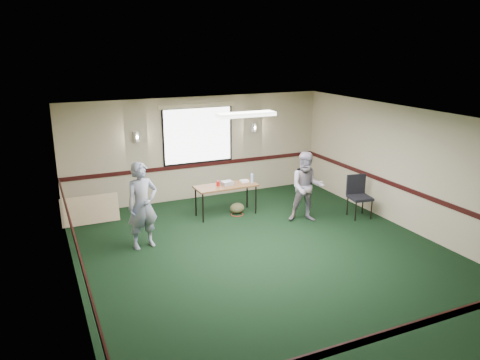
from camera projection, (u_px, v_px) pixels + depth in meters
name	position (u px, v px, depth m)	size (l,w,h in m)	color
ground	(267.00, 256.00, 9.16)	(8.00, 8.00, 0.00)	black
room_shell	(225.00, 155.00, 10.57)	(8.00, 8.02, 8.00)	tan
folding_table	(226.00, 187.00, 11.16)	(1.51, 0.63, 0.75)	#553B18
projector	(227.00, 183.00, 11.17)	(0.27, 0.22, 0.09)	#9A9BA2
game_console	(244.00, 181.00, 11.40)	(0.20, 0.16, 0.05)	silver
red_cup	(218.00, 184.00, 11.07)	(0.08, 0.08, 0.12)	#B30D0B
water_bottle	(252.00, 178.00, 11.33)	(0.07, 0.07, 0.22)	#8CB4E5
duffel_bag	(237.00, 208.00, 11.41)	(0.37, 0.28, 0.26)	#494829
cable_coil	(237.00, 214.00, 11.35)	(0.30, 0.30, 0.02)	red
folded_table	(90.00, 210.00, 10.72)	(1.28, 0.05, 0.66)	tan
conference_chair	(358.00, 193.00, 11.14)	(0.56, 0.58, 1.00)	black
person_left	(142.00, 206.00, 9.32)	(0.65, 0.42, 1.78)	#445895
person_right	(307.00, 187.00, 10.74)	(0.80, 0.62, 1.65)	#707DAE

